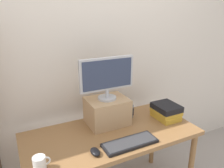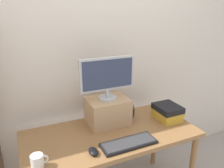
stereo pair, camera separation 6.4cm
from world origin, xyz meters
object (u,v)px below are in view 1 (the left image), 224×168
riser_box (107,111)px  computer_monitor (107,76)px  keyboard (130,143)px  computer_mouse (95,152)px  desk_speaker (129,111)px  book_stack (166,111)px  desk (111,140)px  coffee_mug (40,163)px

riser_box → computer_monitor: (0.00, -0.00, 0.32)m
computer_monitor → keyboard: (0.01, -0.37, -0.43)m
riser_box → computer_mouse: bearing=-126.1°
computer_monitor → desk_speaker: (0.24, 0.01, -0.38)m
computer_mouse → book_stack: bearing=14.4°
book_stack → desk_speaker: bearing=149.5°
computer_monitor → book_stack: bearing=-17.0°
keyboard → book_stack: (0.52, 0.21, 0.06)m
desk → computer_mouse: 0.32m
coffee_mug → desk_speaker: (0.87, 0.37, 0.01)m
desk → computer_monitor: computer_monitor is taller
book_stack → desk_speaker: book_stack is taller
desk → coffee_mug: (-0.60, -0.20, 0.13)m
riser_box → keyboard: size_ratio=0.82×
riser_box → keyboard: bearing=-88.4°
computer_mouse → book_stack: book_stack is taller
desk → computer_monitor: size_ratio=2.96×
riser_box → computer_monitor: size_ratio=0.73×
computer_mouse → computer_monitor: bearing=53.7°
keyboard → coffee_mug: (-0.65, 0.02, 0.03)m
keyboard → coffee_mug: coffee_mug is taller
riser_box → book_stack: 0.56m
riser_box → desk_speaker: 0.24m
computer_monitor → coffee_mug: computer_monitor is taller
computer_mouse → desk_speaker: desk_speaker is taller
book_stack → coffee_mug: book_stack is taller
desk → computer_monitor: 0.54m
desk → book_stack: bearing=-0.4°
desk → keyboard: (0.05, -0.22, 0.09)m
desk → book_stack: (0.57, -0.00, 0.15)m
desk → desk_speaker: desk_speaker is taller
riser_box → computer_mouse: (-0.27, -0.37, -0.10)m
computer_monitor → coffee_mug: bearing=-150.9°
coffee_mug → keyboard: bearing=-1.7°
coffee_mug → desk_speaker: size_ratio=0.93×
computer_monitor → computer_mouse: (-0.27, -0.37, -0.42)m
computer_mouse → coffee_mug: 0.37m
coffee_mug → computer_monitor: bearing=29.1°
coffee_mug → computer_mouse: bearing=-1.7°
keyboard → desk_speaker: bearing=59.7°
book_stack → computer_monitor: bearing=163.0°
computer_mouse → desk_speaker: 0.63m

